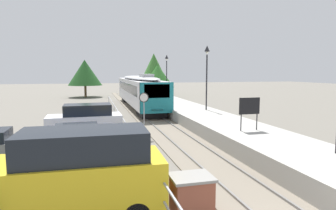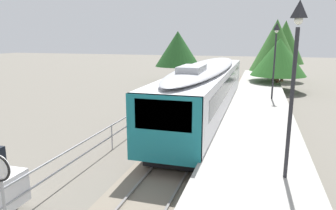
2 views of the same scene
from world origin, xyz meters
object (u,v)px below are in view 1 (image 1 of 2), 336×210
object	(u,v)px
parked_suv_white	(86,120)
brick_utility_cabinet	(191,195)
commuter_train	(139,89)
speed_limit_sign	(144,104)
platform_lamp_mid_platform	(207,65)
platform_lamp_far_end	(167,68)
parked_van_yellow	(77,174)
platform_notice_board	(249,107)
parked_hatchback_blue	(81,139)

from	to	relation	value
parked_suv_white	brick_utility_cabinet	bearing A→B (deg)	-74.29
commuter_train	speed_limit_sign	xyz separation A→B (m)	(-1.99, -14.58, -0.02)
brick_utility_cabinet	parked_suv_white	bearing A→B (deg)	105.71
platform_lamp_mid_platform	parked_suv_white	xyz separation A→B (m)	(-9.71, -3.59, -3.56)
platform_lamp_mid_platform	speed_limit_sign	size ratio (longest dim) A/B	1.91
commuter_train	parked_suv_white	distance (m)	14.46
platform_lamp_far_end	parked_van_yellow	world-z (taller)	platform_lamp_far_end
speed_limit_sign	parked_suv_white	size ratio (longest dim) A/B	0.60
commuter_train	platform_lamp_mid_platform	world-z (taller)	platform_lamp_mid_platform
platform_lamp_far_end	parked_suv_white	world-z (taller)	platform_lamp_far_end
commuter_train	speed_limit_sign	distance (m)	14.72
platform_lamp_far_end	speed_limit_sign	size ratio (longest dim) A/B	1.91
platform_lamp_far_end	brick_utility_cabinet	size ratio (longest dim) A/B	4.42
platform_lamp_mid_platform	parked_van_yellow	distance (m)	17.62
platform_lamp_far_end	parked_van_yellow	distance (m)	29.60
platform_lamp_mid_platform	speed_limit_sign	world-z (taller)	platform_lamp_mid_platform
commuter_train	platform_lamp_mid_platform	bearing A→B (deg)	-66.82
platform_notice_board	parked_van_yellow	xyz separation A→B (m)	(-8.66, -5.76, -0.89)
platform_lamp_far_end	platform_notice_board	distance (m)	22.17
commuter_train	platform_lamp_mid_platform	distance (m)	10.85
platform_notice_board	parked_suv_white	bearing A→B (deg)	150.12
commuter_train	platform_lamp_far_end	bearing A→B (deg)	41.80
speed_limit_sign	brick_utility_cabinet	xyz separation A→B (m)	(-0.38, -10.02, -1.55)
commuter_train	speed_limit_sign	bearing A→B (deg)	-97.78
platform_notice_board	speed_limit_sign	bearing A→B (deg)	144.11
commuter_train	parked_van_yellow	world-z (taller)	commuter_train
platform_notice_board	parked_suv_white	world-z (taller)	platform_notice_board
commuter_train	parked_suv_white	size ratio (longest dim) A/B	4.07
brick_utility_cabinet	parked_suv_white	distance (m)	11.74
platform_lamp_far_end	speed_limit_sign	bearing A→B (deg)	-108.58
parked_van_yellow	platform_lamp_mid_platform	bearing A→B (deg)	55.99
commuter_train	parked_van_yellow	xyz separation A→B (m)	(-5.52, -24.06, -0.85)
speed_limit_sign	parked_suv_white	bearing A→B (deg)	160.24
parked_suv_white	parked_van_yellow	bearing A→B (deg)	-89.87
platform_lamp_mid_platform	platform_notice_board	xyz separation A→B (m)	(-1.02, -8.59, -2.44)
commuter_train	platform_notice_board	bearing A→B (deg)	-80.26
speed_limit_sign	parked_suv_white	xyz separation A→B (m)	(-3.55, 1.28, -1.06)
parked_hatchback_blue	platform_notice_board	bearing A→B (deg)	-3.95
platform_notice_board	parked_van_yellow	distance (m)	10.44
parked_hatchback_blue	commuter_train	bearing A→B (deg)	72.27
platform_lamp_mid_platform	platform_lamp_far_end	size ratio (longest dim) A/B	1.00
platform_lamp_far_end	speed_limit_sign	xyz separation A→B (m)	(-6.15, -18.30, -2.50)
brick_utility_cabinet	parked_suv_white	size ratio (longest dim) A/B	0.26
commuter_train	parked_van_yellow	size ratio (longest dim) A/B	3.82
platform_lamp_far_end	parked_van_yellow	bearing A→B (deg)	-109.22
commuter_train	platform_lamp_mid_platform	xyz separation A→B (m)	(4.16, -9.71, 2.48)
speed_limit_sign	parked_hatchback_blue	distance (m)	4.98
speed_limit_sign	parked_suv_white	distance (m)	3.92
platform_notice_board	brick_utility_cabinet	world-z (taller)	platform_notice_board
brick_utility_cabinet	parked_hatchback_blue	size ratio (longest dim) A/B	0.30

